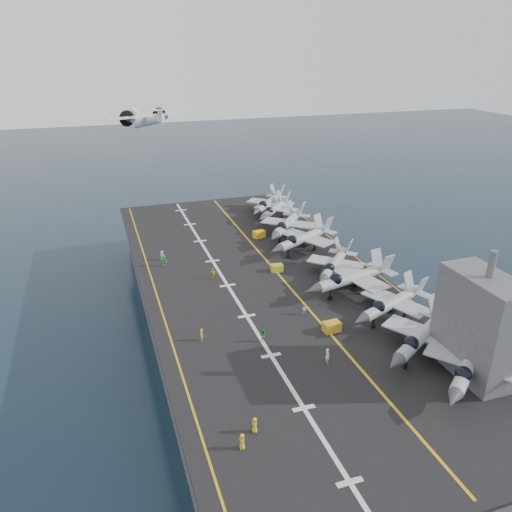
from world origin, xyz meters
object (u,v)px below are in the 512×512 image
object	(u,v)px
fighter_jet_0	(470,362)
tow_cart_a	(332,327)
island_superstructure	(482,314)
transport_plane	(148,121)

from	to	relation	value
fighter_jet_0	tow_cart_a	size ratio (longest dim) A/B	7.65
island_superstructure	transport_plane	xyz separation A→B (m)	(-24.69, 88.34, 9.92)
island_superstructure	transport_plane	world-z (taller)	transport_plane
island_superstructure	fighter_jet_0	size ratio (longest dim) A/B	0.85
tow_cart_a	island_superstructure	bearing A→B (deg)	-47.86
island_superstructure	fighter_jet_0	xyz separation A→B (m)	(-1.89, -1.55, -4.93)
island_superstructure	tow_cart_a	distance (m)	18.51
tow_cart_a	fighter_jet_0	bearing A→B (deg)	-55.99
island_superstructure	fighter_jet_0	bearing A→B (deg)	-140.67
tow_cart_a	transport_plane	xyz separation A→B (m)	(-13.15, 75.58, 16.75)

